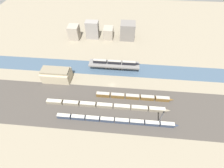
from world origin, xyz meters
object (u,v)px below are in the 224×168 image
Objects in this scene: warehouse_building at (57,75)px; train_yard_mid at (107,106)px; train_yard_near at (116,120)px; signal_tower at (161,118)px; train_on_bridge at (116,62)px; train_yard_far at (134,97)px.

train_yard_mid is at bearing -28.30° from warehouse_building.
signal_tower reaches higher than train_yard_near.
train_yard_near is 14.78m from train_yard_mid.
signal_tower is at bearing -56.84° from train_on_bridge.
train_yard_far reaches higher than train_yard_near.
train_yard_far is 28.09m from signal_tower.
train_yard_near is 68.88m from warehouse_building.
train_yard_near is 26.19m from train_yard_far.
train_yard_mid is 3.96× the size of warehouse_building.
train_yard_far is at bearing 25.55° from train_yard_mid.
warehouse_building reaches higher than train_yard_near.
warehouse_building is 1.57× the size of signal_tower.
signal_tower reaches higher than train_yard_far.
train_yard_far is (13.29, 22.56, 0.06)m from train_yard_near.
train_yard_far is at bearing -62.77° from train_on_bridge.
train_yard_mid is at bearing 123.92° from train_yard_near.
signal_tower is (88.45, -36.54, 2.20)m from warehouse_building.
train_yard_mid is 55.49m from warehouse_building.
train_yard_mid is at bearing -154.45° from train_yard_far.
warehouse_building is (-52.78, -18.06, -3.02)m from train_on_bridge.
warehouse_building is at bearing 151.70° from train_yard_mid.
train_yard_far is at bearing 131.43° from signal_tower.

